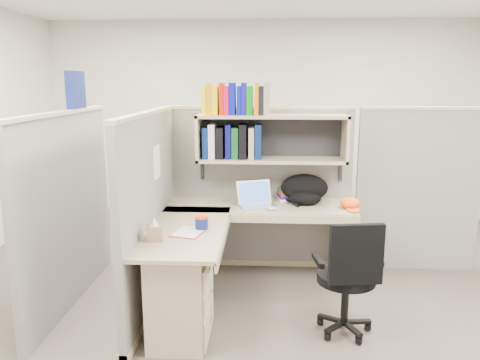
# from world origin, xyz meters

# --- Properties ---
(ground) EXTENTS (6.00, 6.00, 0.00)m
(ground) POSITION_xyz_m (0.00, 0.00, 0.00)
(ground) COLOR #3B342D
(ground) RESTS_ON ground
(room_shell) EXTENTS (6.00, 6.00, 6.00)m
(room_shell) POSITION_xyz_m (0.00, 0.00, 1.62)
(room_shell) COLOR #B3ADA2
(room_shell) RESTS_ON ground
(cubicle) EXTENTS (3.79, 1.84, 1.95)m
(cubicle) POSITION_xyz_m (-0.37, 0.45, 0.91)
(cubicle) COLOR slate
(cubicle) RESTS_ON ground
(desk) EXTENTS (1.74, 1.75, 0.73)m
(desk) POSITION_xyz_m (-0.41, -0.29, 0.44)
(desk) COLOR tan
(desk) RESTS_ON ground
(laptop) EXTENTS (0.42, 0.42, 0.24)m
(laptop) POSITION_xyz_m (-0.02, 0.49, 0.85)
(laptop) COLOR silver
(laptop) RESTS_ON desk
(backpack) EXTENTS (0.49, 0.40, 0.27)m
(backpack) POSITION_xyz_m (0.42, 0.66, 0.86)
(backpack) COLOR black
(backpack) RESTS_ON desk
(orange_cap) EXTENTS (0.21, 0.23, 0.10)m
(orange_cap) POSITION_xyz_m (0.82, 0.49, 0.78)
(orange_cap) COLOR #FF5716
(orange_cap) RESTS_ON desk
(snack_canister) EXTENTS (0.11, 0.11, 0.11)m
(snack_canister) POSITION_xyz_m (-0.45, -0.19, 0.79)
(snack_canister) COLOR navy
(snack_canister) RESTS_ON desk
(tissue_box) EXTENTS (0.13, 0.13, 0.17)m
(tissue_box) POSITION_xyz_m (-0.76, -0.47, 0.82)
(tissue_box) COLOR #997A56
(tissue_box) RESTS_ON desk
(mouse) EXTENTS (0.11, 0.08, 0.04)m
(mouse) POSITION_xyz_m (0.10, 0.38, 0.75)
(mouse) COLOR #9BB2DC
(mouse) RESTS_ON desk
(paper_cup) EXTENTS (0.07, 0.07, 0.09)m
(paper_cup) POSITION_xyz_m (-0.07, 0.74, 0.78)
(paper_cup) COLOR white
(paper_cup) RESTS_ON desk
(book_stack) EXTENTS (0.20, 0.24, 0.11)m
(book_stack) POSITION_xyz_m (0.25, 0.79, 0.78)
(book_stack) COLOR slate
(book_stack) RESTS_ON desk
(loose_paper) EXTENTS (0.26, 0.31, 0.00)m
(loose_paper) POSITION_xyz_m (-0.54, -0.27, 0.73)
(loose_paper) COLOR silver
(loose_paper) RESTS_ON desk
(task_chair) EXTENTS (0.50, 0.46, 0.91)m
(task_chair) POSITION_xyz_m (0.65, -0.45, 0.32)
(task_chair) COLOR black
(task_chair) RESTS_ON ground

